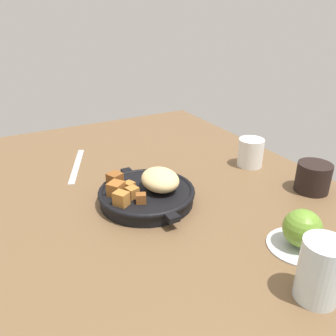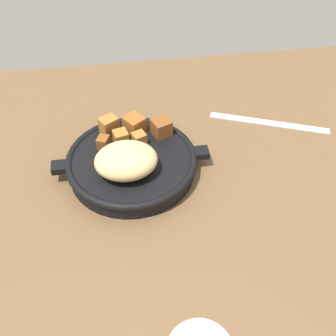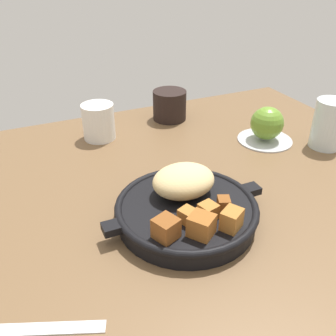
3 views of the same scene
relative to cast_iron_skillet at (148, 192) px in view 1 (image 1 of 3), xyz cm
name	(u,v)px [view 1 (image 1 of 3)]	position (x,y,z in cm)	size (l,w,h in cm)	color
ground_plane	(157,190)	(-5.85, 5.22, -3.74)	(113.93, 82.39, 2.40)	brown
cast_iron_skillet	(148,192)	(0.00, 0.00, 0.00)	(26.05, 21.77, 7.70)	black
saucer_plate	(299,245)	(27.94, 17.52, -2.24)	(11.76, 11.76, 0.60)	#B7BABF
red_apple	(302,228)	(27.94, 17.52, 1.56)	(7.01, 7.01, 7.01)	olive
butter_knife	(77,165)	(-27.21, -9.13, -2.36)	(22.66, 1.60, 0.36)	silver
coffee_mug_dark	(313,177)	(13.96, 36.85, 0.99)	(7.99, 7.99, 7.06)	black
white_creamer_pitcher	(251,153)	(-4.43, 33.48, 1.34)	(6.89, 6.89, 7.77)	white
water_glass_tall	(320,271)	(37.69, 10.14, 2.55)	(6.54, 6.54, 10.17)	silver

